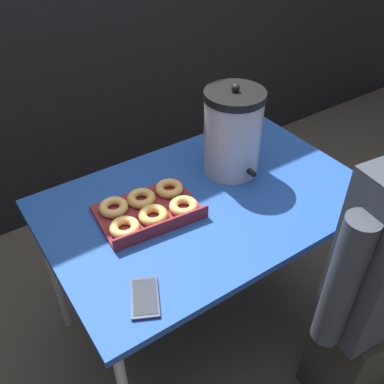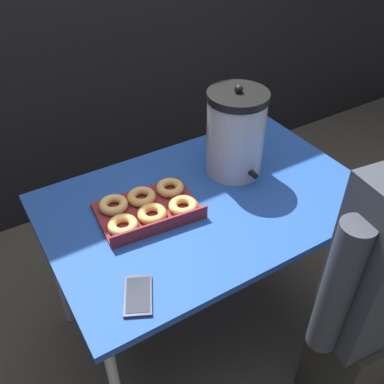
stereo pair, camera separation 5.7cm
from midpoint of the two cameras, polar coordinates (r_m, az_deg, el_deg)
name	(u,v)px [view 1 (the left image)]	position (r m, az deg, el deg)	size (l,w,h in m)	color
ground_plane	(203,319)	(2.13, 0.72, -16.64)	(12.00, 12.00, 0.00)	#4C473F
folding_table	(206,210)	(1.60, 0.92, -2.37)	(1.17, 0.76, 0.75)	#1E479E
donut_box	(149,209)	(1.50, -6.90, -2.31)	(0.37, 0.27, 0.05)	maroon
coffee_urn	(232,132)	(1.63, 4.42, 7.93)	(0.22, 0.25, 0.36)	#B7B7BC
cell_phone	(145,298)	(1.26, -7.63, -13.80)	(0.13, 0.16, 0.01)	#2D334C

